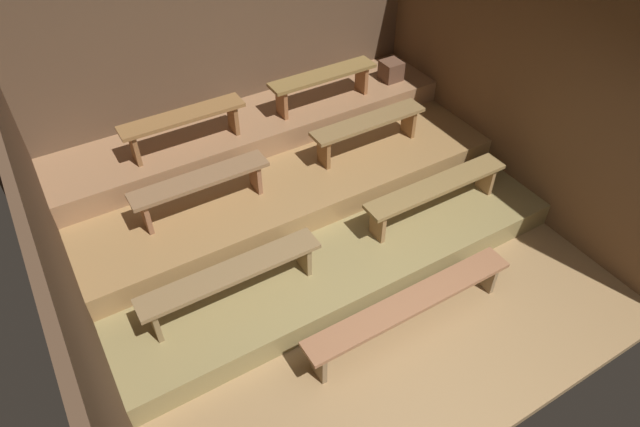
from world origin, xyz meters
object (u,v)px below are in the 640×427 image
at_px(bench_floor_center, 410,305).
at_px(bench_middle_right, 368,126).
at_px(bench_upper_left, 183,121).
at_px(bench_lower_left, 232,276).
at_px(bench_middle_left, 201,184).
at_px(wooden_crate_upper, 391,71).
at_px(bench_lower_right, 436,190).
at_px(bench_upper_right, 323,80).

relative_size(bench_floor_center, bench_middle_right, 1.55).
bearing_deg(bench_upper_left, bench_lower_left, -99.91).
bearing_deg(bench_lower_left, bench_floor_center, -35.11).
bearing_deg(bench_lower_left, bench_middle_right, 25.50).
xyz_separation_m(bench_middle_left, bench_upper_left, (0.16, 0.79, 0.28)).
bearing_deg(wooden_crate_upper, bench_middle_left, -164.69).
distance_m(bench_lower_left, bench_middle_left, 1.15).
bearing_deg(wooden_crate_upper, bench_upper_left, -178.98).
bearing_deg(wooden_crate_upper, bench_lower_left, -149.16).
bearing_deg(bench_lower_left, bench_middle_left, 80.96).
relative_size(bench_lower_right, wooden_crate_upper, 6.96).
xyz_separation_m(bench_lower_right, bench_middle_left, (-2.30, 1.10, 0.28)).
distance_m(bench_floor_center, bench_lower_left, 1.73).
distance_m(bench_lower_left, bench_upper_right, 2.91).
bearing_deg(bench_floor_center, bench_lower_right, 42.11).
height_order(bench_lower_left, bench_middle_right, bench_middle_right).
relative_size(bench_floor_center, bench_upper_right, 1.63).
relative_size(bench_middle_left, bench_middle_right, 1.00).
distance_m(bench_floor_center, bench_lower_right, 1.49).
bearing_deg(bench_middle_right, wooden_crate_upper, 41.63).
relative_size(bench_lower_right, bench_upper_left, 1.28).
xyz_separation_m(bench_middle_right, bench_upper_left, (-1.97, 0.79, 0.28)).
bearing_deg(bench_upper_right, bench_lower_left, -138.67).
height_order(bench_lower_right, bench_upper_left, bench_upper_left).
height_order(bench_lower_right, bench_middle_left, bench_middle_left).
distance_m(bench_lower_left, wooden_crate_upper, 3.80).
distance_m(bench_lower_right, bench_middle_left, 2.57).
xyz_separation_m(bench_floor_center, bench_upper_right, (0.75, 2.87, 0.84)).
xyz_separation_m(bench_lower_left, bench_upper_right, (2.15, 1.89, 0.56)).
xyz_separation_m(bench_floor_center, bench_upper_left, (-1.06, 2.87, 0.84)).
xyz_separation_m(bench_lower_left, bench_middle_right, (2.30, 1.10, 0.28)).
relative_size(bench_middle_left, bench_upper_right, 1.05).
xyz_separation_m(bench_lower_right, bench_upper_left, (-2.15, 1.89, 0.56)).
bearing_deg(bench_middle_right, bench_lower_left, -154.50).
relative_size(bench_lower_left, bench_upper_left, 1.28).
bearing_deg(bench_middle_left, bench_lower_right, -25.50).
bearing_deg(bench_upper_left, bench_floor_center, -69.66).
relative_size(bench_lower_left, wooden_crate_upper, 6.96).
relative_size(bench_upper_right, wooden_crate_upper, 5.45).
distance_m(bench_lower_left, bench_upper_left, 2.00).
bearing_deg(bench_floor_center, bench_upper_left, 110.34).
xyz_separation_m(bench_middle_right, bench_upper_right, (-0.16, 0.79, 0.28)).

